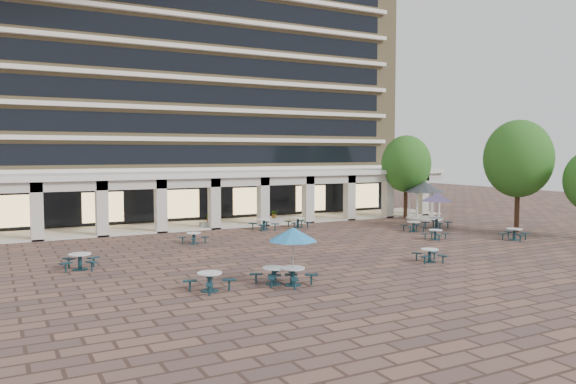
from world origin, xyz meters
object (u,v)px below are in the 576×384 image
object	(u,v)px
picnic_table_2	(430,254)
picnic_table_3	(514,233)
planter_left	(210,222)
planter_right	(274,218)
gazebo	(424,191)
picnic_table_0	(274,274)

from	to	relation	value
picnic_table_2	picnic_table_3	xyz separation A→B (m)	(10.44, 3.22, 0.04)
planter_left	planter_right	distance (m)	5.71
gazebo	picnic_table_2	bearing A→B (deg)	-130.69
picnic_table_2	planter_right	distance (m)	18.58
picnic_table_0	gazebo	bearing A→B (deg)	22.51
picnic_table_2	gazebo	size ratio (longest dim) A/B	0.53
picnic_table_0	planter_left	bearing A→B (deg)	66.16
planter_left	planter_right	size ratio (longest dim) A/B	1.00
planter_left	gazebo	bearing A→B (deg)	-9.66
picnic_table_0	picnic_table_3	distance (m)	20.62
picnic_table_0	picnic_table_3	bearing A→B (deg)	-1.47
picnic_table_3	planter_right	distance (m)	18.68
picnic_table_2	picnic_table_3	world-z (taller)	picnic_table_3
planter_left	picnic_table_2	bearing A→B (deg)	-72.42
planter_right	picnic_table_3	bearing A→B (deg)	-55.35
planter_right	gazebo	bearing A→B (deg)	-13.66
picnic_table_0	planter_left	world-z (taller)	planter_left
picnic_table_3	planter_right	world-z (taller)	planter_right
picnic_table_0	planter_left	size ratio (longest dim) A/B	1.32
planter_left	picnic_table_0	bearing A→B (deg)	-101.54
gazebo	planter_right	xyz separation A→B (m)	(-13.37, 3.25, -2.04)
gazebo	planter_right	size ratio (longest dim) A/B	2.40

